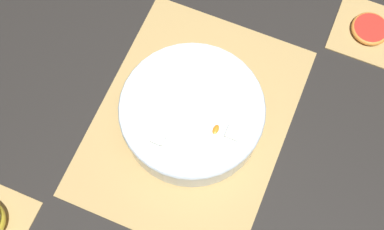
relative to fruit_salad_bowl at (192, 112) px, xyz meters
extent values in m
plane|color=black|center=(0.00, 0.00, -0.05)|extent=(6.00, 6.00, 0.00)
cube|color=tan|center=(0.00, 0.00, -0.04)|extent=(0.49, 0.37, 0.01)
cube|color=#3D2D19|center=(-0.20, 0.00, -0.04)|extent=(0.01, 0.37, 0.00)
cube|color=#3D2D19|center=(-0.15, 0.00, -0.04)|extent=(0.01, 0.37, 0.00)
cube|color=#3D2D19|center=(-0.10, 0.00, -0.04)|extent=(0.01, 0.37, 0.00)
cube|color=#3D2D19|center=(-0.05, 0.00, -0.04)|extent=(0.01, 0.37, 0.00)
cube|color=#3D2D19|center=(0.00, 0.00, -0.04)|extent=(0.01, 0.37, 0.00)
cube|color=#3D2D19|center=(0.05, 0.00, -0.04)|extent=(0.01, 0.37, 0.00)
cube|color=#3D2D19|center=(0.10, 0.00, -0.04)|extent=(0.01, 0.37, 0.00)
cube|color=#3D2D19|center=(0.15, 0.00, -0.04)|extent=(0.01, 0.37, 0.00)
cube|color=#3D2D19|center=(0.20, 0.00, -0.04)|extent=(0.01, 0.37, 0.00)
cube|color=tan|center=(0.34, -0.28, -0.04)|extent=(0.15, 0.15, 0.01)
cube|color=#3D2D19|center=(0.30, -0.28, -0.04)|extent=(0.00, 0.15, 0.00)
cube|color=#3D2D19|center=(0.33, -0.28, -0.04)|extent=(0.00, 0.15, 0.00)
cube|color=#3D2D19|center=(0.36, -0.28, -0.04)|extent=(0.00, 0.15, 0.00)
cube|color=#3D2D19|center=(0.39, -0.28, -0.04)|extent=(0.00, 0.15, 0.00)
cylinder|color=silver|center=(0.00, 0.00, 0.00)|extent=(0.28, 0.28, 0.07)
torus|color=silver|center=(0.00, 0.00, 0.02)|extent=(0.28, 0.28, 0.01)
cylinder|color=#F7EFC6|center=(-0.01, -0.02, 0.02)|extent=(0.03, 0.03, 0.01)
cylinder|color=#F7EFC6|center=(0.02, 0.05, -0.02)|extent=(0.03, 0.03, 0.01)
cylinder|color=#F7EFC6|center=(0.06, 0.01, -0.03)|extent=(0.03, 0.03, 0.01)
cylinder|color=#F7EFC6|center=(-0.01, -0.08, -0.01)|extent=(0.03, 0.03, 0.01)
cylinder|color=#F7EFC6|center=(0.04, 0.03, 0.03)|extent=(0.03, 0.03, 0.01)
cylinder|color=#F7EFC6|center=(0.11, -0.01, -0.01)|extent=(0.03, 0.03, 0.01)
cylinder|color=#F7EFC6|center=(0.01, -0.06, -0.02)|extent=(0.02, 0.02, 0.01)
cylinder|color=#F7EFC6|center=(0.03, 0.02, 0.00)|extent=(0.03, 0.03, 0.01)
cube|color=white|center=(0.07, 0.08, -0.01)|extent=(0.03, 0.03, 0.03)
cube|color=white|center=(0.10, 0.00, 0.01)|extent=(0.02, 0.02, 0.02)
cube|color=white|center=(0.08, 0.04, -0.01)|extent=(0.03, 0.03, 0.03)
cube|color=white|center=(0.07, -0.05, -0.02)|extent=(0.02, 0.02, 0.02)
cube|color=white|center=(-0.02, -0.09, 0.02)|extent=(0.03, 0.03, 0.03)
cube|color=white|center=(-0.08, 0.03, 0.03)|extent=(0.02, 0.02, 0.02)
cube|color=white|center=(0.03, 0.10, -0.01)|extent=(0.02, 0.02, 0.02)
cube|color=white|center=(0.03, 0.06, 0.01)|extent=(0.02, 0.02, 0.02)
cube|color=white|center=(-0.04, 0.01, 0.00)|extent=(0.02, 0.02, 0.02)
ellipsoid|color=orange|center=(0.04, -0.09, -0.01)|extent=(0.03, 0.02, 0.01)
ellipsoid|color=red|center=(-0.01, 0.05, 0.02)|extent=(0.03, 0.01, 0.01)
ellipsoid|color=orange|center=(0.00, 0.08, -0.02)|extent=(0.04, 0.02, 0.02)
ellipsoid|color=orange|center=(-0.07, 0.01, -0.02)|extent=(0.03, 0.02, 0.02)
ellipsoid|color=orange|center=(-0.05, 0.10, 0.02)|extent=(0.03, 0.02, 0.01)
ellipsoid|color=red|center=(-0.07, 0.00, 0.02)|extent=(0.03, 0.02, 0.02)
ellipsoid|color=red|center=(-0.03, 0.05, 0.02)|extent=(0.03, 0.01, 0.01)
ellipsoid|color=orange|center=(0.04, -0.08, 0.02)|extent=(0.03, 0.02, 0.01)
ellipsoid|color=orange|center=(-0.03, -0.06, 0.03)|extent=(0.03, 0.02, 0.01)
cylinder|color=red|center=(0.34, -0.28, -0.03)|extent=(0.07, 0.07, 0.01)
torus|color=orange|center=(0.34, -0.28, -0.03)|extent=(0.08, 0.08, 0.01)
camera|label=1|loc=(-0.36, -0.15, 0.97)|focal=50.00mm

